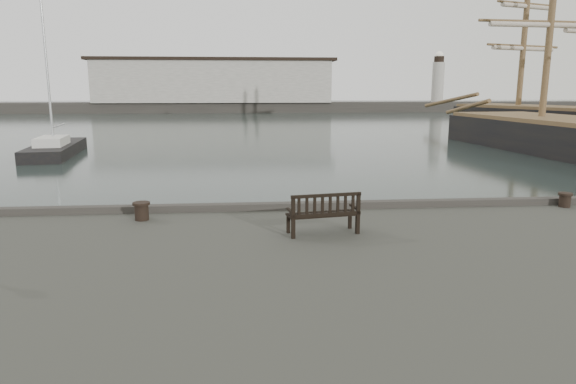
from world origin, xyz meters
name	(u,v)px	position (x,y,z in m)	size (l,w,h in m)	color
ground	(330,262)	(0.00, 0.00, 0.00)	(400.00, 400.00, 0.00)	black
breakwater	(231,91)	(-4.56, 92.00, 4.30)	(140.00, 9.50, 12.20)	#383530
bench	(323,221)	(-0.61, -2.54, 1.85)	(1.65, 0.79, 0.91)	black
bollard_left	(142,211)	(-4.84, -0.96, 1.78)	(0.42, 0.42, 0.44)	black
bollard_right	(565,200)	(6.32, -0.52, 1.75)	(0.37, 0.37, 0.39)	black
yacht_d	(56,152)	(-15.84, 24.81, 0.23)	(3.98, 10.35, 12.61)	black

